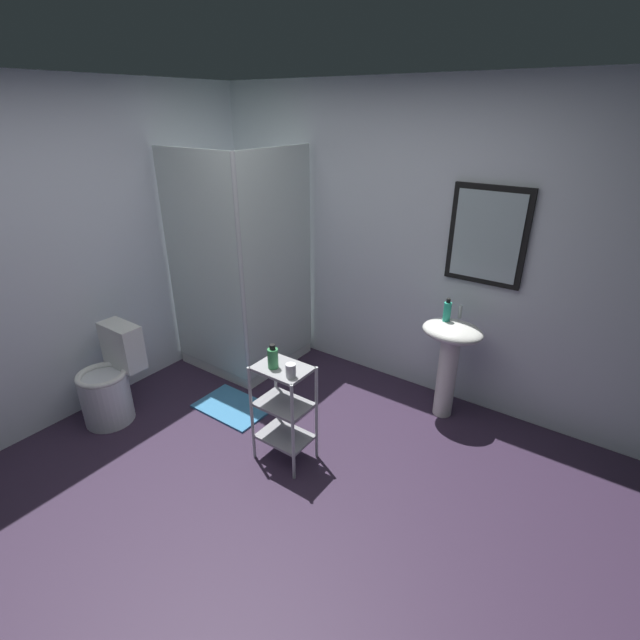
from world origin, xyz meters
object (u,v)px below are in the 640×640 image
object	(u,v)px
toilet	(110,383)
body_wash_bottle_green	(273,358)
pedestal_sink	(450,351)
storage_cart	(284,406)
rinse_cup	(291,370)
shower_stall	(245,320)
bath_mat	(233,407)
hand_soap_bottle	(447,311)

from	to	relation	value
toilet	body_wash_bottle_green	size ratio (longest dim) A/B	4.52
pedestal_sink	storage_cart	xyz separation A→B (m)	(-0.71, -1.15, -0.14)
pedestal_sink	rinse_cup	world-z (taller)	rinse_cup
shower_stall	rinse_cup	size ratio (longest dim) A/B	21.95
shower_stall	bath_mat	bearing A→B (deg)	-56.32
hand_soap_bottle	bath_mat	xyz separation A→B (m)	(-1.38, -0.96, -0.88)
shower_stall	hand_soap_bottle	size ratio (longest dim) A/B	11.17
rinse_cup	body_wash_bottle_green	bearing A→B (deg)	172.40
toilet	hand_soap_bottle	bearing A→B (deg)	37.58
pedestal_sink	hand_soap_bottle	world-z (taller)	hand_soap_bottle
hand_soap_bottle	bath_mat	size ratio (longest dim) A/B	0.30
shower_stall	toilet	world-z (taller)	shower_stall
shower_stall	bath_mat	size ratio (longest dim) A/B	3.33
toilet	rinse_cup	size ratio (longest dim) A/B	8.34
shower_stall	toilet	xyz separation A→B (m)	(-0.27, -1.25, -0.15)
pedestal_sink	bath_mat	bearing A→B (deg)	-146.75
toilet	storage_cart	size ratio (longest dim) A/B	1.03
storage_cart	bath_mat	size ratio (longest dim) A/B	1.23
pedestal_sink	hand_soap_bottle	bearing A→B (deg)	166.68
pedestal_sink	body_wash_bottle_green	xyz separation A→B (m)	(-0.76, -1.18, 0.23)
toilet	shower_stall	bearing A→B (deg)	78.04
shower_stall	body_wash_bottle_green	distance (m)	1.45
body_wash_bottle_green	rinse_cup	size ratio (longest dim) A/B	1.84
pedestal_sink	body_wash_bottle_green	distance (m)	1.42
pedestal_sink	bath_mat	xyz separation A→B (m)	(-1.44, -0.95, -0.57)
toilet	bath_mat	bearing A→B (deg)	42.43
bath_mat	rinse_cup	bearing A→B (deg)	-16.95
shower_stall	body_wash_bottle_green	size ratio (longest dim) A/B	11.90
toilet	hand_soap_bottle	xyz separation A→B (m)	(2.06, 1.59, 0.57)
rinse_cup	hand_soap_bottle	bearing A→B (deg)	66.62
toilet	rinse_cup	xyz separation A→B (m)	(1.53, 0.37, 0.47)
shower_stall	storage_cart	size ratio (longest dim) A/B	2.70
toilet	bath_mat	world-z (taller)	toilet
hand_soap_bottle	rinse_cup	distance (m)	1.33
pedestal_sink	storage_cart	bearing A→B (deg)	-121.72
toilet	hand_soap_bottle	distance (m)	2.66
pedestal_sink	storage_cart	world-z (taller)	pedestal_sink
hand_soap_bottle	bath_mat	world-z (taller)	hand_soap_bottle
shower_stall	toilet	distance (m)	1.29
bath_mat	body_wash_bottle_green	bearing A→B (deg)	-19.08
pedestal_sink	toilet	bearing A→B (deg)	-143.55
shower_stall	pedestal_sink	world-z (taller)	shower_stall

